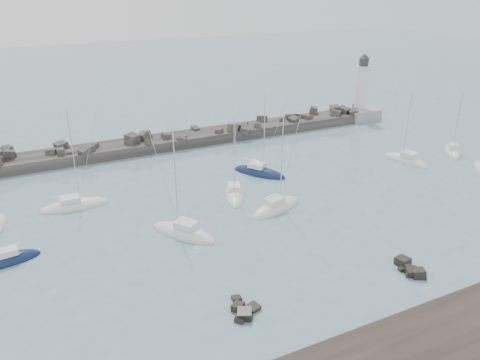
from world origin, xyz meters
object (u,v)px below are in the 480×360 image
object	(u,v)px
lighthouse	(360,104)
sailboat_8	(259,173)
sailboat_5	(184,233)
sailboat_9	(406,161)
sailboat_2	(6,262)
sailboat_7	(277,208)
sailboat_11	(452,152)
sailboat_4	(75,206)
sailboat_6	(234,195)

from	to	relation	value
lighthouse	sailboat_8	distance (m)	39.49
sailboat_5	sailboat_9	size ratio (longest dim) A/B	1.07
sailboat_2	sailboat_8	world-z (taller)	sailboat_8
sailboat_7	sailboat_11	world-z (taller)	sailboat_7
sailboat_5	sailboat_7	distance (m)	13.44
lighthouse	sailboat_4	bearing A→B (deg)	-163.65
sailboat_2	sailboat_7	xyz separation A→B (m)	(32.66, -1.53, 0.01)
sailboat_2	sailboat_7	distance (m)	32.70
sailboat_8	sailboat_11	bearing A→B (deg)	-10.15
sailboat_7	sailboat_11	distance (m)	39.14
lighthouse	sailboat_4	xyz separation A→B (m)	(-62.33, -18.29, -2.96)
sailboat_11	sailboat_8	bearing A→B (deg)	169.85
sailboat_8	sailboat_5	bearing A→B (deg)	-143.07
sailboat_5	sailboat_11	world-z (taller)	sailboat_5
sailboat_4	sailboat_6	xyz separation A→B (m)	(20.75, -6.08, 0.00)
lighthouse	sailboat_6	world-z (taller)	lighthouse
lighthouse	sailboat_2	bearing A→B (deg)	-157.75
sailboat_2	sailboat_6	bearing A→B (deg)	9.00
sailboat_8	sailboat_4	bearing A→B (deg)	178.98
sailboat_7	sailboat_11	size ratio (longest dim) A/B	1.17
sailboat_2	sailboat_11	world-z (taller)	sailboat_11
sailboat_5	sailboat_2	bearing A→B (deg)	172.34
lighthouse	sailboat_11	bearing A→B (deg)	-88.88
sailboat_2	sailboat_7	bearing A→B (deg)	-2.69
sailboat_9	sailboat_7	bearing A→B (deg)	-168.46
sailboat_9	sailboat_11	world-z (taller)	sailboat_9
sailboat_7	sailboat_8	bearing A→B (deg)	72.71
sailboat_2	sailboat_8	size ratio (longest dim) A/B	0.82
sailboat_8	sailboat_9	bearing A→B (deg)	-13.71
sailboat_2	sailboat_11	xyz separation A→B (m)	(71.41, 3.94, 0.02)
lighthouse	sailboat_7	size ratio (longest dim) A/B	1.06
sailboat_4	sailboat_8	distance (m)	27.73
sailboat_7	sailboat_11	bearing A→B (deg)	8.04
lighthouse	sailboat_6	size ratio (longest dim) A/B	1.14
sailboat_8	sailboat_11	world-z (taller)	sailboat_8
sailboat_5	sailboat_11	size ratio (longest dim) A/B	1.20
sailboat_4	sailboat_8	world-z (taller)	sailboat_4
sailboat_2	sailboat_4	size ratio (longest dim) A/B	0.81
sailboat_7	sailboat_8	distance (m)	12.32
sailboat_4	sailboat_5	size ratio (longest dim) A/B	1.01
sailboat_5	sailboat_6	xyz separation A→B (m)	(10.08, 7.24, -0.02)
sailboat_4	sailboat_9	size ratio (longest dim) A/B	1.08
sailboat_2	sailboat_11	size ratio (longest dim) A/B	0.98
sailboat_9	sailboat_8	bearing A→B (deg)	166.29
sailboat_6	sailboat_11	bearing A→B (deg)	-0.96
sailboat_7	sailboat_9	size ratio (longest dim) A/B	1.05
sailboat_7	sailboat_4	bearing A→B (deg)	153.01
sailboat_7	lighthouse	bearing A→B (deg)	38.60
sailboat_4	sailboat_11	xyz separation A→B (m)	(62.82, -6.78, 0.03)
sailboat_4	sailboat_5	bearing A→B (deg)	-51.29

